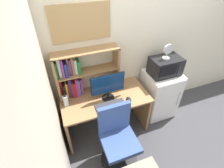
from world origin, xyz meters
TOP-DOWN VIEW (x-y plane):
  - wall_back at (0.40, 0.02)m, footprint 6.40×0.04m
  - desk at (-0.89, -0.33)m, footprint 1.32×0.66m
  - hutch_bookshelf at (-1.23, -0.10)m, footprint 0.92×0.22m
  - monitor at (-0.85, -0.36)m, footprint 0.50×0.18m
  - keyboard at (-0.88, -0.52)m, footprint 0.43×0.14m
  - computer_mouse at (-0.58, -0.52)m, footprint 0.06×0.11m
  - water_bottle at (-1.45, -0.29)m, footprint 0.07×0.07m
  - mini_fridge at (0.14, -0.30)m, footprint 0.56×0.54m
  - microwave at (0.14, -0.29)m, footprint 0.48×0.33m
  - desk_fan at (0.12, -0.30)m, footprint 0.16×0.11m
  - desk_chair at (-0.90, -0.89)m, footprint 0.54×0.54m
  - wall_corkboard at (-1.07, -0.01)m, footprint 0.76×0.02m

SIDE VIEW (x-z plane):
  - desk_chair at x=-0.90m, z-range -0.07..0.87m
  - mini_fridge at x=0.14m, z-range 0.00..0.88m
  - desk at x=-0.89m, z-range 0.15..0.87m
  - keyboard at x=-0.88m, z-range 0.73..0.75m
  - computer_mouse at x=-0.58m, z-range 0.73..0.76m
  - water_bottle at x=-1.45m, z-range 0.72..0.91m
  - monitor at x=-0.85m, z-range 0.75..1.17m
  - microwave at x=0.14m, z-range 0.88..1.17m
  - hutch_bookshelf at x=-1.23m, z-range 0.73..1.43m
  - desk_fan at x=0.12m, z-range 1.18..1.42m
  - wall_back at x=0.40m, z-range 0.00..2.60m
  - wall_corkboard at x=-1.07m, z-range 1.53..1.99m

